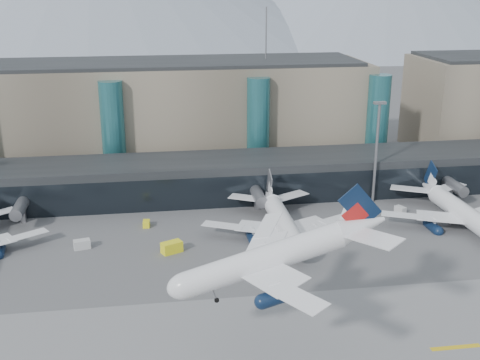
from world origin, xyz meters
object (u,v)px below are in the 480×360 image
object	(u,v)px
lightmast_mid	(377,147)
veh_h	(172,247)
veh_c	(336,230)
veh_d	(360,209)
jet_parked_mid	(281,213)
hero_jet	(284,249)
jet_parked_right	(456,203)
veh_b	(146,224)
veh_a	(82,244)
veh_g	(400,210)

from	to	relation	value
lightmast_mid	veh_h	world-z (taller)	lightmast_mid
veh_c	veh_d	size ratio (longest dim) A/B	1.30
jet_parked_mid	veh_c	size ratio (longest dim) A/B	9.47
hero_jet	veh_c	xyz separation A→B (m)	(21.58, 43.14, -16.77)
jet_parked_right	veh_b	xyz separation A→B (m)	(-70.79, 7.35, -3.92)
jet_parked_mid	veh_h	world-z (taller)	jet_parked_mid
veh_a	veh_g	world-z (taller)	veh_a
jet_parked_right	veh_b	bearing A→B (deg)	82.89
veh_b	hero_jet	bearing A→B (deg)	-156.13
veh_c	jet_parked_right	bearing A→B (deg)	31.76
hero_jet	veh_a	size ratio (longest dim) A/B	9.96
veh_d	veh_g	world-z (taller)	veh_d
veh_d	hero_jet	bearing A→B (deg)	-165.77
hero_jet	veh_b	bearing A→B (deg)	111.47
veh_c	veh_g	distance (m)	21.78
hero_jet	veh_d	xyz separation A→B (m)	(31.30, 55.34, -16.99)
jet_parked_mid	veh_c	distance (m)	12.75
lightmast_mid	veh_b	xyz separation A→B (m)	(-56.74, -8.11, -13.72)
jet_parked_mid	veh_h	distance (m)	25.62
lightmast_mid	veh_g	distance (m)	16.44
hero_jet	veh_b	size ratio (longest dim) A/B	13.81
hero_jet	jet_parked_mid	bearing A→B (deg)	79.33
jet_parked_right	veh_c	xyz separation A→B (m)	(-29.35, -3.16, -3.53)
hero_jet	jet_parked_right	size ratio (longest dim) A/B	0.88
jet_parked_mid	veh_a	xyz separation A→B (m)	(-42.85, -2.52, -3.57)
veh_a	veh_c	distance (m)	54.73
hero_jet	veh_b	distance (m)	59.74
veh_h	veh_g	bearing A→B (deg)	-10.77
veh_a	veh_d	xyz separation A→B (m)	(64.45, 11.59, -0.08)
lightmast_mid	veh_a	world-z (taller)	lightmast_mid
hero_jet	veh_h	world-z (taller)	hero_jet
hero_jet	veh_g	xyz separation A→B (m)	(40.76, 53.47, -17.08)
lightmast_mid	veh_d	size ratio (longest dim) A/B	8.48
hero_jet	jet_parked_mid	world-z (taller)	hero_jet
jet_parked_right	veh_b	size ratio (longest dim) A/B	15.69
jet_parked_mid	veh_h	bearing A→B (deg)	106.13
hero_jet	jet_parked_mid	xyz separation A→B (m)	(9.70, 46.27, -13.35)
jet_parked_right	hero_jet	bearing A→B (deg)	131.09
veh_d	veh_h	distance (m)	48.75
veh_b	veh_d	size ratio (longest dim) A/B	0.80
veh_b	veh_g	world-z (taller)	veh_g
veh_g	veh_b	bearing A→B (deg)	-113.68
hero_jet	lightmast_mid	bearing A→B (deg)	60.33
hero_jet	jet_parked_right	world-z (taller)	hero_jet
jet_parked_right	veh_c	size ratio (longest dim) A/B	9.70
veh_a	veh_c	size ratio (longest dim) A/B	0.86
veh_b	veh_d	distance (m)	51.18
veh_a	veh_b	bearing A→B (deg)	23.69
veh_c	veh_h	distance (m)	36.46
lightmast_mid	veh_a	size ratio (longest dim) A/B	7.63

